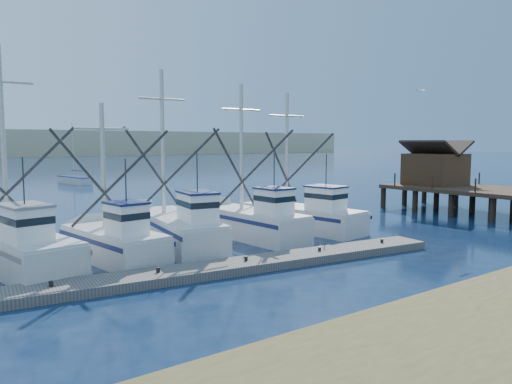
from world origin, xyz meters
The scene contains 6 objects.
ground centered at (0.00, 0.00, 0.00)m, with size 500.00×500.00×0.00m, color #0D1E3A.
floating_dock centered at (-6.85, 5.50, 0.19)m, with size 28.23×1.88×0.38m, color #67615C.
timber_pier centered at (21.50, 8.46, 2.57)m, with size 7.00×20.00×8.00m.
trawler_fleet centered at (-6.23, 10.49, 0.95)m, with size 28.30×9.35×10.00m.
sailboat_near centered at (4.64, 55.06, 0.49)m, with size 2.76×6.83×8.10m.
flying_gull centered at (12.76, 7.50, 8.89)m, with size 0.96×0.17×0.17m.
Camera 1 is at (-15.32, -12.52, 5.58)m, focal length 35.00 mm.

